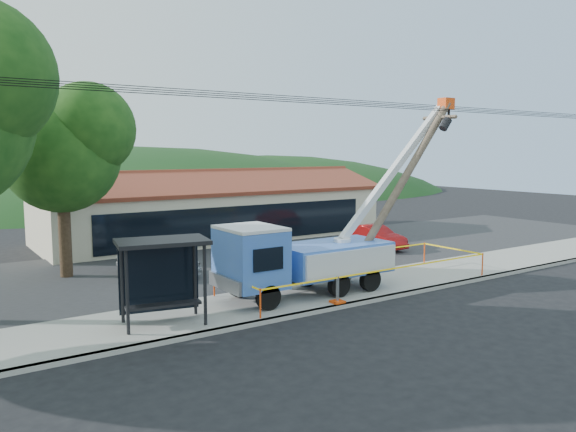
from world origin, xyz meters
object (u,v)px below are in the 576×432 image
(leaning_pole, at_px, (402,182))
(car_silver, at_px, (159,277))
(bus_shelter, at_px, (161,261))
(utility_truck, at_px, (303,256))
(car_red, at_px, (374,250))

(leaning_pole, xyz_separation_m, car_silver, (-8.55, 7.07, -4.50))
(leaning_pole, bearing_deg, bus_shelter, -179.82)
(utility_truck, bearing_deg, car_red, 33.52)
(utility_truck, height_order, bus_shelter, utility_truck)
(utility_truck, height_order, leaning_pole, utility_truck)
(leaning_pole, relative_size, bus_shelter, 2.52)
(leaning_pole, height_order, car_silver, leaning_pole)
(utility_truck, relative_size, leaning_pole, 1.46)
(leaning_pole, bearing_deg, car_silver, 140.40)
(car_silver, relative_size, car_red, 1.04)
(leaning_pole, distance_m, car_silver, 11.98)
(utility_truck, bearing_deg, bus_shelter, -176.75)
(car_silver, bearing_deg, car_red, -22.89)
(leaning_pole, bearing_deg, car_red, 55.18)
(bus_shelter, distance_m, car_silver, 7.88)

